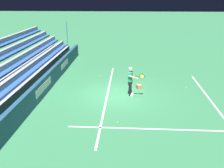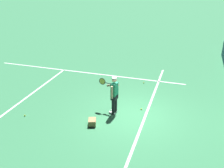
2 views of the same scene
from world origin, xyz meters
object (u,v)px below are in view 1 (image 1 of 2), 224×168
tennis_player (131,81)px  ball_box_cardboard (139,87)px  tennis_ball_on_baseline (100,76)px  tennis_ball_toward_net (186,88)px  tennis_ball_midcourt (117,122)px  tennis_ball_stray_back (111,98)px

tennis_player → ball_box_cardboard: 1.53m
tennis_ball_on_baseline → tennis_ball_toward_net: bearing=69.2°
tennis_ball_on_baseline → tennis_ball_midcourt: (7.32, 1.63, 0.00)m
ball_box_cardboard → tennis_ball_midcourt: ball_box_cardboard is taller
tennis_ball_toward_net → ball_box_cardboard: bearing=-85.4°
tennis_player → tennis_ball_stray_back: (0.64, -1.11, -0.86)m
tennis_player → tennis_ball_stray_back: size_ratio=25.98×
tennis_ball_toward_net → tennis_ball_on_baseline: bearing=-110.8°
ball_box_cardboard → tennis_ball_midcourt: size_ratio=6.06×
tennis_player → tennis_ball_toward_net: size_ratio=25.98×
tennis_ball_stray_back → tennis_ball_on_baseline: size_ratio=1.00×
tennis_player → tennis_ball_on_baseline: (-3.69, -2.27, -0.86)m
tennis_ball_on_baseline → tennis_ball_midcourt: same height
tennis_player → ball_box_cardboard: size_ratio=4.29×
tennis_ball_toward_net → tennis_ball_stray_back: bearing=-66.2°
tennis_ball_on_baseline → tennis_ball_toward_net: (2.24, 5.89, 0.00)m
tennis_ball_stray_back → tennis_ball_toward_net: 5.17m
tennis_player → tennis_ball_stray_back: tennis_player is taller
tennis_ball_midcourt → tennis_ball_toward_net: 6.63m
tennis_ball_stray_back → tennis_ball_on_baseline: 4.48m
tennis_player → tennis_ball_toward_net: tennis_player is taller
tennis_ball_on_baseline → tennis_ball_toward_net: 6.30m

